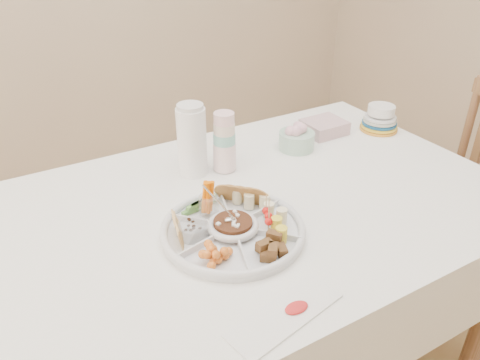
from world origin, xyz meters
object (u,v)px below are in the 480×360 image
dining_table (259,292)px  chair (447,214)px  party_tray (233,228)px  plate_stack (380,119)px  thermos (192,139)px

dining_table → chair: (0.80, -0.10, 0.11)m
party_tray → plate_stack: (0.84, 0.31, 0.02)m
party_tray → plate_stack: bearing=20.3°
dining_table → party_tray: party_tray is taller
thermos → plate_stack: 0.79m
chair → plate_stack: size_ratio=6.63×
party_tray → thermos: bearing=81.4°
chair → party_tray: chair is taller
thermos → dining_table: bearing=-66.1°
chair → thermos: 1.05m
dining_table → plate_stack: bearing=16.3°
chair → party_tray: 1.01m
plate_stack → dining_table: bearing=-163.7°
thermos → chair: bearing=-20.9°
chair → party_tray: size_ratio=2.55×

